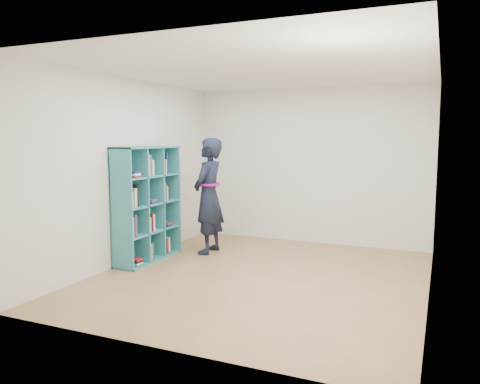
% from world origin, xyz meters
% --- Properties ---
extents(floor, '(4.50, 4.50, 0.00)m').
position_xyz_m(floor, '(0.00, 0.00, 0.00)').
color(floor, '#9C6B47').
rests_on(floor, ground).
extents(ceiling, '(4.50, 4.50, 0.00)m').
position_xyz_m(ceiling, '(0.00, 0.00, 2.60)').
color(ceiling, white).
rests_on(ceiling, wall_back).
extents(wall_left, '(0.02, 4.50, 2.60)m').
position_xyz_m(wall_left, '(-2.00, 0.00, 1.30)').
color(wall_left, silver).
rests_on(wall_left, floor).
extents(wall_right, '(0.02, 4.50, 2.60)m').
position_xyz_m(wall_right, '(2.00, 0.00, 1.30)').
color(wall_right, silver).
rests_on(wall_right, floor).
extents(wall_back, '(4.00, 0.02, 2.60)m').
position_xyz_m(wall_back, '(0.00, 2.25, 1.30)').
color(wall_back, silver).
rests_on(wall_back, floor).
extents(wall_front, '(4.00, 0.02, 2.60)m').
position_xyz_m(wall_front, '(0.00, -2.25, 1.30)').
color(wall_front, silver).
rests_on(wall_front, floor).
extents(bookshelf, '(0.36, 1.24, 1.65)m').
position_xyz_m(bookshelf, '(-1.84, 0.15, 0.80)').
color(bookshelf, '#27727C').
rests_on(bookshelf, floor).
extents(person, '(0.45, 0.66, 1.78)m').
position_xyz_m(person, '(-1.20, 0.90, 0.89)').
color(person, black).
rests_on(person, floor).
extents(smartphone, '(0.03, 0.10, 0.13)m').
position_xyz_m(smartphone, '(-1.34, 0.98, 1.01)').
color(smartphone, silver).
rests_on(smartphone, person).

